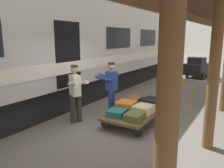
{
  "coord_description": "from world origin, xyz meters",
  "views": [
    {
      "loc": [
        -2.83,
        5.18,
        2.46
      ],
      "look_at": [
        0.51,
        -0.19,
        1.15
      ],
      "focal_mm": 35.89,
      "sensor_mm": 36.0,
      "label": 1
    }
  ],
  "objects_px": {
    "suitcase_orange_carryall": "(127,106)",
    "suitcase_teal_softside": "(117,113)",
    "suitcase_cream_canvas": "(143,109)",
    "baggage_tug": "(197,68)",
    "suitcase_black_hardshell": "(151,103)",
    "luggage_cart": "(135,113)",
    "porter_in_overalls": "(111,87)",
    "suitcase_brown_leather": "(135,101)",
    "suitcase_olive_duffel": "(134,116)",
    "porter_by_door": "(76,92)",
    "train_car": "(36,50)"
  },
  "relations": [
    {
      "from": "suitcase_orange_carryall",
      "to": "suitcase_teal_softside",
      "type": "relative_size",
      "value": 1.13
    },
    {
      "from": "suitcase_cream_canvas",
      "to": "baggage_tug",
      "type": "distance_m",
      "value": 8.9
    },
    {
      "from": "suitcase_orange_carryall",
      "to": "suitcase_black_hardshell",
      "type": "relative_size",
      "value": 1.0
    },
    {
      "from": "luggage_cart",
      "to": "porter_in_overalls",
      "type": "height_order",
      "value": "porter_in_overalls"
    },
    {
      "from": "suitcase_brown_leather",
      "to": "suitcase_cream_canvas",
      "type": "distance_m",
      "value": 0.79
    },
    {
      "from": "baggage_tug",
      "to": "suitcase_olive_duffel",
      "type": "bearing_deg",
      "value": 91.98
    },
    {
      "from": "suitcase_olive_duffel",
      "to": "porter_in_overalls",
      "type": "bearing_deg",
      "value": -32.45
    },
    {
      "from": "suitcase_olive_duffel",
      "to": "porter_in_overalls",
      "type": "relative_size",
      "value": 0.32
    },
    {
      "from": "suitcase_brown_leather",
      "to": "porter_by_door",
      "type": "height_order",
      "value": "porter_by_door"
    },
    {
      "from": "suitcase_cream_canvas",
      "to": "suitcase_black_hardshell",
      "type": "bearing_deg",
      "value": -90.0
    },
    {
      "from": "baggage_tug",
      "to": "suitcase_black_hardshell",
      "type": "bearing_deg",
      "value": 92.25
    },
    {
      "from": "suitcase_orange_carryall",
      "to": "porter_in_overalls",
      "type": "xyz_separation_m",
      "value": [
        0.68,
        -0.21,
        0.46
      ]
    },
    {
      "from": "suitcase_brown_leather",
      "to": "porter_in_overalls",
      "type": "relative_size",
      "value": 0.36
    },
    {
      "from": "suitcase_black_hardshell",
      "to": "baggage_tug",
      "type": "distance_m",
      "value": 8.32
    },
    {
      "from": "suitcase_orange_carryall",
      "to": "suitcase_black_hardshell",
      "type": "height_order",
      "value": "suitcase_black_hardshell"
    },
    {
      "from": "suitcase_orange_carryall",
      "to": "porter_by_door",
      "type": "xyz_separation_m",
      "value": [
        1.19,
        0.9,
        0.46
      ]
    },
    {
      "from": "suitcase_cream_canvas",
      "to": "suitcase_olive_duffel",
      "type": "bearing_deg",
      "value": 90.0
    },
    {
      "from": "porter_by_door",
      "to": "suitcase_cream_canvas",
      "type": "bearing_deg",
      "value": -152.56
    },
    {
      "from": "suitcase_orange_carryall",
      "to": "porter_by_door",
      "type": "relative_size",
      "value": 0.34
    },
    {
      "from": "luggage_cart",
      "to": "suitcase_teal_softside",
      "type": "relative_size",
      "value": 4.12
    },
    {
      "from": "suitcase_teal_softside",
      "to": "baggage_tug",
      "type": "relative_size",
      "value": 0.27
    },
    {
      "from": "suitcase_black_hardshell",
      "to": "suitcase_orange_carryall",
      "type": "bearing_deg",
      "value": 46.5
    },
    {
      "from": "suitcase_orange_carryall",
      "to": "porter_by_door",
      "type": "bearing_deg",
      "value": 37.11
    },
    {
      "from": "porter_by_door",
      "to": "luggage_cart",
      "type": "bearing_deg",
      "value": -148.38
    },
    {
      "from": "suitcase_orange_carryall",
      "to": "porter_in_overalls",
      "type": "relative_size",
      "value": 0.34
    },
    {
      "from": "suitcase_brown_leather",
      "to": "suitcase_orange_carryall",
      "type": "height_order",
      "value": "suitcase_brown_leather"
    },
    {
      "from": "porter_by_door",
      "to": "baggage_tug",
      "type": "height_order",
      "value": "porter_by_door"
    },
    {
      "from": "porter_in_overalls",
      "to": "suitcase_olive_duffel",
      "type": "bearing_deg",
      "value": 147.55
    },
    {
      "from": "suitcase_orange_carryall",
      "to": "suitcase_cream_canvas",
      "type": "distance_m",
      "value": 0.55
    },
    {
      "from": "baggage_tug",
      "to": "luggage_cart",
      "type": "bearing_deg",
      "value": 90.35
    },
    {
      "from": "suitcase_orange_carryall",
      "to": "suitcase_olive_duffel",
      "type": "xyz_separation_m",
      "value": [
        -0.55,
        0.57,
        -0.05
      ]
    },
    {
      "from": "train_car",
      "to": "suitcase_teal_softside",
      "type": "bearing_deg",
      "value": 178.49
    },
    {
      "from": "train_car",
      "to": "suitcase_olive_duffel",
      "type": "xyz_separation_m",
      "value": [
        -3.84,
        0.09,
        -1.64
      ]
    },
    {
      "from": "suitcase_brown_leather",
      "to": "suitcase_black_hardshell",
      "type": "distance_m",
      "value": 0.55
    },
    {
      "from": "train_car",
      "to": "suitcase_black_hardshell",
      "type": "distance_m",
      "value": 4.28
    },
    {
      "from": "suitcase_black_hardshell",
      "to": "porter_by_door",
      "type": "bearing_deg",
      "value": 40.36
    },
    {
      "from": "train_car",
      "to": "luggage_cart",
      "type": "relative_size",
      "value": 8.52
    },
    {
      "from": "suitcase_black_hardshell",
      "to": "suitcase_olive_duffel",
      "type": "distance_m",
      "value": 1.15
    },
    {
      "from": "porter_by_door",
      "to": "suitcase_orange_carryall",
      "type": "bearing_deg",
      "value": -142.89
    },
    {
      "from": "porter_in_overalls",
      "to": "suitcase_teal_softside",
      "type": "bearing_deg",
      "value": 131.2
    },
    {
      "from": "luggage_cart",
      "to": "suitcase_brown_leather",
      "type": "distance_m",
      "value": 0.66
    },
    {
      "from": "porter_by_door",
      "to": "baggage_tug",
      "type": "relative_size",
      "value": 0.9
    },
    {
      "from": "train_car",
      "to": "suitcase_brown_leather",
      "type": "height_order",
      "value": "train_car"
    },
    {
      "from": "suitcase_brown_leather",
      "to": "suitcase_cream_canvas",
      "type": "height_order",
      "value": "suitcase_brown_leather"
    },
    {
      "from": "porter_by_door",
      "to": "suitcase_brown_leather",
      "type": "bearing_deg",
      "value": -128.92
    },
    {
      "from": "luggage_cart",
      "to": "suitcase_cream_canvas",
      "type": "relative_size",
      "value": 3.58
    },
    {
      "from": "baggage_tug",
      "to": "suitcase_brown_leather",
      "type": "bearing_deg",
      "value": 88.49
    },
    {
      "from": "suitcase_teal_softside",
      "to": "porter_by_door",
      "type": "distance_m",
      "value": 1.34
    },
    {
      "from": "luggage_cart",
      "to": "train_car",
      "type": "bearing_deg",
      "value": 7.8
    },
    {
      "from": "suitcase_cream_canvas",
      "to": "suitcase_olive_duffel",
      "type": "height_order",
      "value": "suitcase_cream_canvas"
    }
  ]
}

